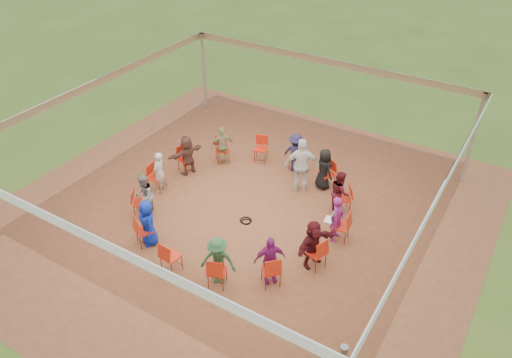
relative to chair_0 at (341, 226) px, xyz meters
The scene contains 32 objects.
ground 2.91m from the chair_0, behind, with size 80.00×80.00×0.00m, color #3A571B.
dirt_patch 2.91m from the chair_0, behind, with size 13.00×13.00×0.00m, color brown.
tent 3.46m from the chair_0, behind, with size 10.33×10.33×3.00m.
chair_0 is the anchor object (origin of this frame).
chair_1 1.28m from the chair_0, 110.76° to the left, with size 0.42×0.44×0.90m, color red, non-canonical shape.
chair_2 2.50m from the chair_0, 123.62° to the left, with size 0.42×0.44×0.90m, color red, non-canonical shape.
chair_3 3.59m from the chair_0, 136.48° to the left, with size 0.42×0.44×0.90m, color red, non-canonical shape.
chair_4 4.50m from the chair_0, 149.34° to the left, with size 0.42×0.44×0.90m, color red, non-canonical shape.
chair_5 5.19m from the chair_0, 162.19° to the left, with size 0.42×0.44×0.90m, color red, non-canonical shape.
chair_6 5.61m from the chair_0, behind, with size 0.42×0.44×0.90m, color red, non-canonical shape.
chair_7 5.75m from the chair_0, behind, with size 0.42×0.44×0.90m, color red, non-canonical shape.
chair_8 5.61m from the chair_0, 159.24° to the right, with size 0.42×0.44×0.90m, color red, non-canonical shape.
chair_9 5.19m from the chair_0, 146.38° to the right, with size 0.42×0.44×0.90m, color red, non-canonical shape.
chair_10 4.50m from the chair_0, 133.52° to the right, with size 0.42×0.44×0.90m, color red, non-canonical shape.
chair_11 3.59m from the chair_0, 120.66° to the right, with size 0.42×0.44×0.90m, color red, non-canonical shape.
chair_12 2.50m from the chair_0, 107.81° to the right, with size 0.42×0.44×0.90m, color red, non-canonical shape.
chair_13 1.28m from the chair_0, 94.95° to the right, with size 0.42×0.44×0.90m, color red, non-canonical shape.
person_seated_0 0.25m from the chair_0, behind, with size 0.49×0.32×1.33m, color #801A69.
person_seated_1 1.28m from the chair_0, 116.09° to the left, with size 0.65×0.37×1.33m, color #460F15.
person_seated_2 2.46m from the chair_0, 126.15° to the left, with size 0.65×0.36×1.33m, color black.
person_seated_3 3.52m from the chair_0, 138.01° to the left, with size 0.86×0.43×1.33m, color #1E1B3C.
person_seated_4 5.08m from the chair_0, 162.78° to the left, with size 0.78×0.40×1.33m, color #938C5E.
person_seated_5 5.50m from the chair_0, behind, with size 1.24×0.46×1.33m, color brown.
person_seated_6 5.64m from the chair_0, behind, with size 0.49×0.32×1.33m, color #AEA599.
person_seated_7 5.50m from the chair_0, 159.51° to the right, with size 0.65×0.37×1.33m, color slate.
person_seated_8 5.08m from the chair_0, 146.97° to the right, with size 0.65×0.36×1.33m, color #0C249C.
person_seated_9 3.52m from the chair_0, 122.19° to the right, with size 0.86×0.43×1.33m, color #27512E.
person_seated_10 2.46m from the chair_0, 110.34° to the right, with size 0.78×0.40×1.33m, color #801A69.
person_seated_11 1.28m from the chair_0, 100.28° to the right, with size 1.24×0.46×1.33m, color #460F15.
standing_person 2.50m from the chair_0, 142.66° to the left, with size 1.04×0.53×1.77m, color silver.
cable_coil 2.68m from the chair_0, 164.92° to the right, with size 0.40×0.40×0.03m.
laptop 0.34m from the chair_0, behind, with size 0.29×0.35×0.22m.
Camera 1 is at (6.28, -9.48, 8.94)m, focal length 35.00 mm.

